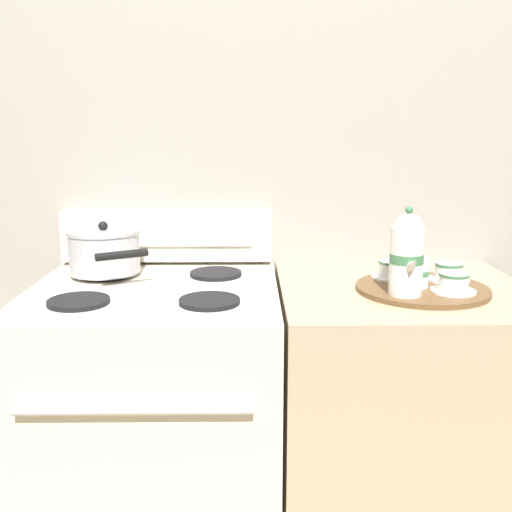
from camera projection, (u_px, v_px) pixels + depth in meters
The scene contains 11 objects.
wall_back at pixel (275, 198), 1.96m from camera, with size 6.00×0.05×2.20m.
stove at pixel (159, 434), 1.76m from camera, with size 0.69×0.68×0.90m.
control_panel at pixel (167, 236), 1.94m from camera, with size 0.68×0.05×0.16m.
side_counter at pixel (397, 433), 1.76m from camera, with size 0.69×0.65×0.89m.
saucepan at pixel (105, 251), 1.79m from camera, with size 0.26×0.31×0.15m.
serving_tray at pixel (422, 289), 1.63m from camera, with size 0.36×0.36×0.01m.
teapot at pixel (407, 254), 1.53m from camera, with size 0.09×0.14×0.23m.
teacup_left at pixel (454, 283), 1.57m from camera, with size 0.12×0.12×0.05m.
teacup_right at pixel (392, 270), 1.71m from camera, with size 0.12×0.12×0.05m.
teacup_front at pixel (449, 272), 1.69m from camera, with size 0.12×0.12×0.05m.
creamer_jug at pixel (416, 272), 1.62m from camera, with size 0.07×0.07×0.08m.
Camera 1 is at (-0.08, -1.61, 1.32)m, focal length 42.00 mm.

